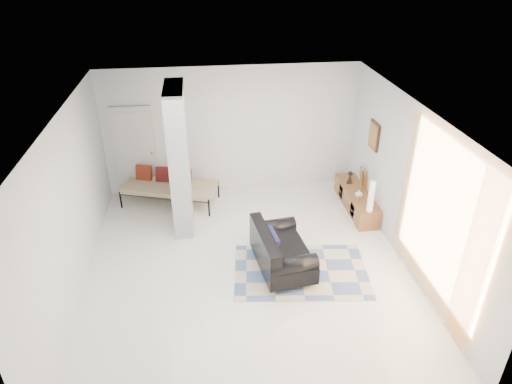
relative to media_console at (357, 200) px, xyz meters
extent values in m
plane|color=white|center=(-2.52, -1.70, -0.20)|extent=(6.00, 6.00, 0.00)
plane|color=white|center=(-2.52, -1.70, 2.60)|extent=(6.00, 6.00, 0.00)
plane|color=white|center=(-2.52, 1.30, 1.20)|extent=(6.00, 0.00, 6.00)
plane|color=white|center=(-2.52, -4.70, 1.20)|extent=(6.00, 0.00, 6.00)
plane|color=white|center=(-5.27, -1.70, 1.20)|extent=(0.00, 6.00, 6.00)
plane|color=white|center=(0.23, -1.70, 1.20)|extent=(0.00, 6.00, 6.00)
cube|color=#A4A8AB|center=(-3.62, -0.10, 1.20)|extent=(0.35, 1.20, 2.80)
cube|color=silver|center=(-4.62, 1.26, 0.82)|extent=(0.85, 0.06, 2.04)
plane|color=#FF9E43|center=(0.15, -2.85, 1.25)|extent=(0.00, 2.55, 2.55)
cube|color=#3F2311|center=(0.20, 0.00, 1.45)|extent=(0.04, 0.45, 0.55)
cube|color=brown|center=(0.00, 0.00, 0.00)|extent=(0.45, 1.78, 0.40)
cube|color=#3F2311|center=(-0.22, -0.40, 0.00)|extent=(0.02, 0.24, 0.28)
cube|color=#3F2311|center=(-0.22, 0.39, 0.00)|extent=(0.02, 0.24, 0.28)
cube|color=#C78C3A|center=(0.18, 0.24, 0.40)|extent=(0.09, 0.32, 0.40)
cube|color=silver|center=(-0.10, -0.40, 0.26)|extent=(0.04, 0.10, 0.12)
cylinder|color=silver|center=(-2.16, -2.39, -0.15)|extent=(0.05, 0.05, 0.10)
cylinder|color=silver|center=(-2.30, -1.26, -0.15)|extent=(0.05, 0.05, 0.10)
cylinder|color=silver|center=(-1.54, -2.32, -0.15)|extent=(0.05, 0.05, 0.10)
cylinder|color=silver|center=(-1.68, -1.18, -0.15)|extent=(0.05, 0.05, 0.10)
cube|color=black|center=(-1.92, -1.79, 0.05)|extent=(0.99, 1.48, 0.30)
cube|color=black|center=(-2.23, -1.82, 0.38)|extent=(0.37, 1.40, 0.36)
cylinder|color=black|center=(-1.85, -2.35, 0.28)|extent=(0.82, 0.37, 0.28)
cylinder|color=black|center=(-1.99, -1.22, 0.28)|extent=(0.82, 0.37, 0.28)
cube|color=black|center=(-2.11, -1.81, 0.40)|extent=(0.20, 0.52, 0.31)
cylinder|color=black|center=(-4.96, 0.65, 0.00)|extent=(0.04, 0.04, 0.40)
cylinder|color=black|center=(-3.12, 0.08, 0.00)|extent=(0.04, 0.04, 0.40)
cylinder|color=black|center=(-4.72, 1.42, 0.00)|extent=(0.04, 0.04, 0.40)
cylinder|color=black|center=(-2.88, 0.84, 0.00)|extent=(0.04, 0.04, 0.40)
cube|color=beige|center=(-3.92, 0.75, 0.18)|extent=(2.11, 1.37, 0.12)
cube|color=maroon|center=(-4.47, 1.08, 0.40)|extent=(0.37, 0.26, 0.33)
cube|color=#581716|center=(-4.04, 0.94, 0.40)|extent=(0.37, 0.26, 0.33)
cube|color=maroon|center=(-3.61, 0.81, 0.40)|extent=(0.37, 0.26, 0.33)
cube|color=beige|center=(-1.62, -1.94, -0.20)|extent=(2.43, 1.77, 0.01)
cylinder|color=white|center=(-0.02, -0.77, 0.51)|extent=(0.12, 0.12, 0.64)
imported|color=white|center=(-0.05, -0.22, 0.28)|extent=(0.17, 0.17, 0.17)
camera|label=1|loc=(-3.18, -8.03, 4.81)|focal=32.00mm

